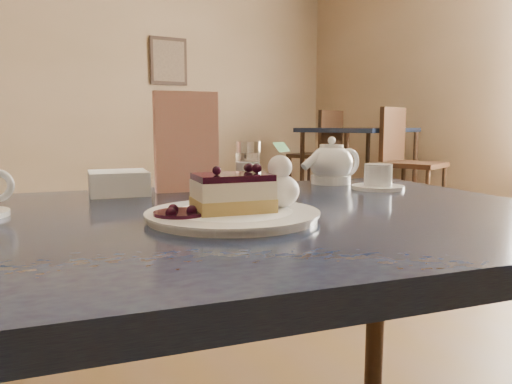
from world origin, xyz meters
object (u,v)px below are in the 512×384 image
dessert_plate (233,215)px  cheesecake_slice (232,193)px  main_table (224,260)px  tea_set (340,167)px  bg_table_far_right (357,199)px

dessert_plate → cheesecake_slice: size_ratio=2.01×
main_table → tea_set: size_ratio=5.20×
tea_set → dessert_plate: bearing=-148.7°
dessert_plate → tea_set: size_ratio=1.05×
dessert_plate → bg_table_far_right: bg_table_far_right is taller
cheesecake_slice → tea_set: tea_set is taller
dessert_plate → cheesecake_slice: (-0.00, -0.00, 0.03)m
dessert_plate → tea_set: 0.50m
tea_set → bg_table_far_right: bearing=47.5°
main_table → cheesecake_slice: size_ratio=9.94×
bg_table_far_right → dessert_plate: bearing=-153.6°
main_table → cheesecake_slice: (-0.01, -0.05, 0.12)m
dessert_plate → bg_table_far_right: 4.65m
main_table → bg_table_far_right: 4.60m
main_table → dessert_plate: 0.09m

